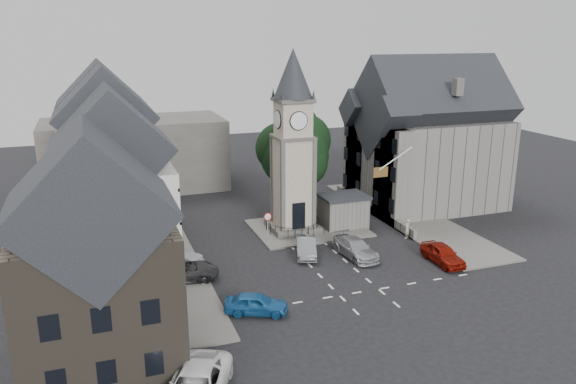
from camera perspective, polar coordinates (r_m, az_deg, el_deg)
name	(u,v)px	position (r m, az deg, el deg)	size (l,w,h in m)	color
ground	(328,263)	(44.57, 4.05, -7.21)	(120.00, 120.00, 0.00)	black
pavement_west	(157,255)	(46.99, -13.20, -6.28)	(6.00, 30.00, 0.14)	#595651
pavement_east	(407,216)	(56.51, 11.99, -2.41)	(6.00, 26.00, 0.14)	#595651
central_island	(308,228)	(51.96, 2.04, -3.67)	(10.00, 8.00, 0.16)	#595651
road_markings	(359,292)	(40.06, 7.25, -10.07)	(20.00, 8.00, 0.01)	silver
clock_tower	(293,143)	(49.32, 0.51, 4.96)	(4.86, 4.86, 16.25)	#4C4944
stone_shelter	(343,211)	(52.32, 5.62, -1.91)	(4.30, 3.30, 3.08)	slate
town_tree	(294,144)	(54.83, 0.66, 4.85)	(7.20, 7.20, 10.80)	black
warning_sign_post	(268,222)	(47.54, -2.07, -3.07)	(0.70, 0.19, 2.85)	black
terrace_pink	(106,155)	(54.57, -18.03, 3.59)	(8.10, 7.60, 12.80)	#CC8C95
terrace_cream	(110,175)	(46.76, -17.64, 1.67)	(8.10, 7.60, 12.80)	beige
terrace_tudor	(116,208)	(39.13, -17.05, -1.57)	(8.10, 7.60, 12.00)	silver
building_sw_stone	(98,276)	(30.92, -18.77, -8.04)	(8.60, 7.60, 10.40)	#413A31
backdrop_west	(135,154)	(66.99, -15.27, 3.71)	(20.00, 10.00, 8.00)	#4C4944
east_building	(426,146)	(59.31, 13.80, 4.53)	(14.40, 11.40, 12.60)	slate
east_boundary_wall	(372,210)	(56.68, 8.55, -1.77)	(0.40, 16.00, 0.90)	slate
flagpole	(396,158)	(49.39, 10.89, 3.37)	(3.68, 0.10, 2.74)	white
car_west_blue	(256,304)	(36.77, -3.25, -11.25)	(1.64, 4.07, 1.39)	#1B5A99
car_west_silver	(173,257)	(44.49, -11.57, -6.52)	(1.59, 4.55, 1.50)	#9C9FA4
car_west_grey	(181,271)	(41.92, -10.81, -7.88)	(2.52, 5.47, 1.52)	#2A2A2C
car_island_silver	(306,247)	(45.74, 1.86, -5.59)	(1.52, 4.37, 1.44)	gray
car_island_east	(355,248)	(45.76, 6.86, -5.67)	(2.06, 5.06, 1.47)	#A5A6AD
car_east_red	(443,254)	(45.84, 15.44, -6.08)	(1.79, 4.45, 1.52)	maroon
pedestrian	(407,229)	(50.42, 11.99, -3.68)	(0.64, 0.42, 1.76)	#AFA291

